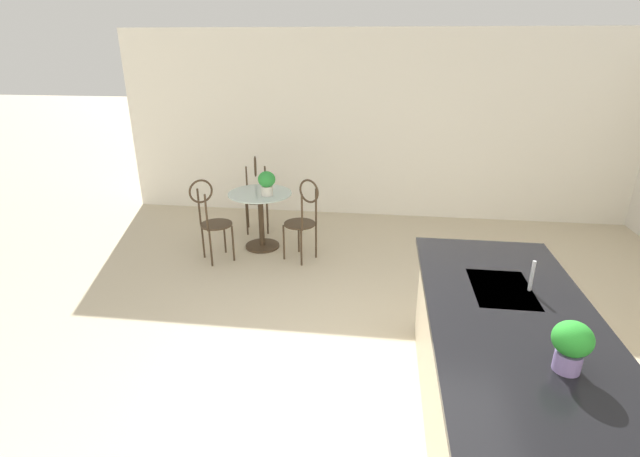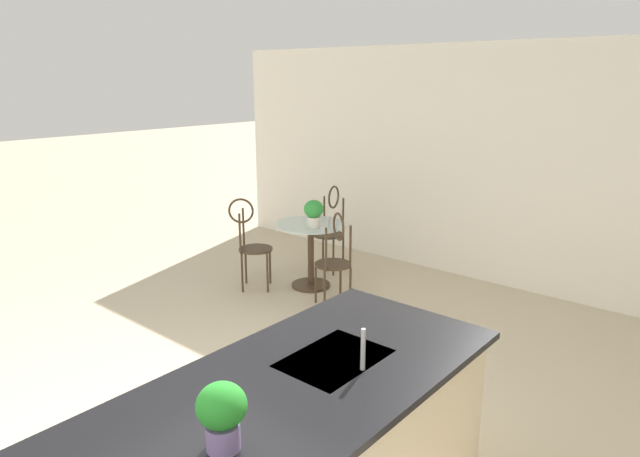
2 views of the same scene
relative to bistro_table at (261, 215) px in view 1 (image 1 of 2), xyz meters
The scene contains 10 objects.
ground_plane 3.16m from the bistro_table, 28.62° to the left, with size 40.00×40.00×0.00m, color beige.
wall_left_window 2.31m from the bistro_table, 135.29° to the left, with size 0.12×7.80×2.70m, color silver.
kitchen_island 3.85m from the bistro_table, 37.65° to the left, with size 2.80×1.06×0.92m.
bistro_table is the anchor object (origin of this frame).
chair_near_window 0.69m from the bistro_table, 62.47° to the left, with size 0.52×0.52×1.04m.
chair_by_island 0.69m from the bistro_table, 46.03° to the right, with size 0.53×0.53×1.04m.
chair_toward_desk 0.66m from the bistro_table, 160.64° to the right, with size 0.52×0.46×1.04m.
sink_faucet 3.60m from the bistro_table, 45.37° to the left, with size 0.02×0.02×0.22m, color #B2B5BA.
potted_plant_on_table 0.49m from the bistro_table, 54.96° to the left, with size 0.21×0.21×0.30m.
potted_plant_counter_near 4.21m from the bistro_table, 36.49° to the left, with size 0.20×0.20×0.28m.
Camera 1 is at (2.71, -0.03, 2.49)m, focal length 26.17 mm.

